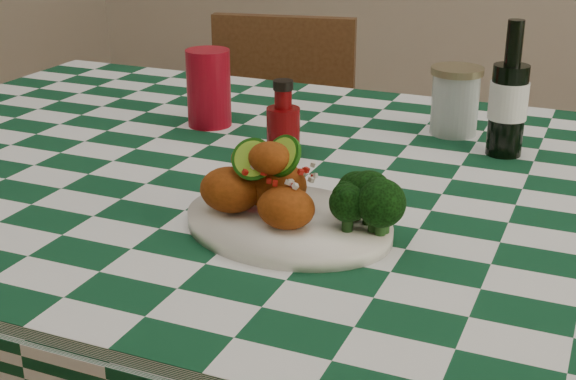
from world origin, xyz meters
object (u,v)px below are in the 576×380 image
at_px(beer_bottle, 510,89).
at_px(plate, 288,223).
at_px(ketchup_bottle, 283,117).
at_px(red_tumbler, 209,88).
at_px(fried_chicken_pile, 273,179).
at_px(wooden_chair_left, 270,189).
at_px(mason_jar, 455,101).

bearing_deg(beer_bottle, plate, -116.55).
bearing_deg(ketchup_bottle, red_tumbler, 153.37).
height_order(fried_chicken_pile, ketchup_bottle, ketchup_bottle).
bearing_deg(plate, wooden_chair_left, 115.75).
height_order(plate, mason_jar, mason_jar).
distance_m(ketchup_bottle, wooden_chair_left, 0.86).
xyz_separation_m(plate, mason_jar, (0.11, 0.49, 0.05)).
relative_size(ketchup_bottle, beer_bottle, 0.56).
height_order(red_tumbler, mason_jar, red_tumbler).
distance_m(red_tumbler, beer_bottle, 0.52).
bearing_deg(red_tumbler, ketchup_bottle, -26.63).
xyz_separation_m(ketchup_bottle, beer_bottle, (0.33, 0.14, 0.05)).
distance_m(mason_jar, wooden_chair_left, 0.83).
xyz_separation_m(plate, beer_bottle, (0.21, 0.41, 0.10)).
distance_m(plate, beer_bottle, 0.47).
distance_m(red_tumbler, wooden_chair_left, 0.73).
relative_size(fried_chicken_pile, beer_bottle, 0.70).
height_order(plate, fried_chicken_pile, fried_chicken_pile).
height_order(ketchup_bottle, mason_jar, ketchup_bottle).
bearing_deg(fried_chicken_pile, red_tumbler, 128.30).
bearing_deg(beer_bottle, wooden_chair_left, 141.08).
bearing_deg(mason_jar, red_tumbler, -163.66).
bearing_deg(fried_chicken_pile, wooden_chair_left, 114.75).
xyz_separation_m(ketchup_bottle, mason_jar, (0.23, 0.21, -0.00)).
relative_size(plate, red_tumbler, 2.03).
relative_size(red_tumbler, beer_bottle, 0.63).
relative_size(fried_chicken_pile, wooden_chair_left, 0.18).
xyz_separation_m(mason_jar, wooden_chair_left, (-0.56, 0.45, -0.42)).
relative_size(fried_chicken_pile, mason_jar, 1.29).
xyz_separation_m(red_tumbler, wooden_chair_left, (-0.15, 0.58, -0.43)).
height_order(plate, wooden_chair_left, wooden_chair_left).
height_order(fried_chicken_pile, red_tumbler, red_tumbler).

